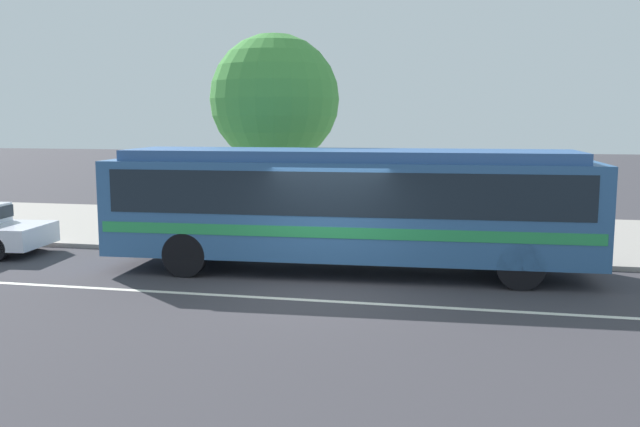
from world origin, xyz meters
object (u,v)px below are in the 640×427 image
(pedestrian_waiting_near_sign, at_px, (293,210))
(street_tree_near_stop, at_px, (275,99))
(transit_bus, at_px, (348,202))
(pedestrian_walking_along_curb, at_px, (447,214))
(pedestrian_standing_by_tree, at_px, (222,209))

(pedestrian_waiting_near_sign, xyz_separation_m, street_tree_near_stop, (-1.04, 1.92, 3.00))
(transit_bus, xyz_separation_m, pedestrian_waiting_near_sign, (-1.91, 2.41, -0.56))
(pedestrian_waiting_near_sign, bearing_deg, transit_bus, -51.56)
(pedestrian_waiting_near_sign, distance_m, street_tree_near_stop, 3.71)
(pedestrian_walking_along_curb, height_order, street_tree_near_stop, street_tree_near_stop)
(pedestrian_waiting_near_sign, bearing_deg, pedestrian_standing_by_tree, -172.76)
(pedestrian_standing_by_tree, xyz_separation_m, street_tree_near_stop, (0.89, 2.16, 3.00))
(pedestrian_standing_by_tree, relative_size, street_tree_near_stop, 0.28)
(pedestrian_walking_along_curb, bearing_deg, transit_bus, -135.01)
(transit_bus, distance_m, pedestrian_waiting_near_sign, 3.13)
(transit_bus, relative_size, pedestrian_standing_by_tree, 6.74)
(transit_bus, height_order, pedestrian_walking_along_curb, transit_bus)
(transit_bus, bearing_deg, pedestrian_walking_along_curb, 44.99)
(pedestrian_walking_along_curb, bearing_deg, street_tree_near_stop, 157.37)
(pedestrian_walking_along_curb, distance_m, street_tree_near_stop, 6.31)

